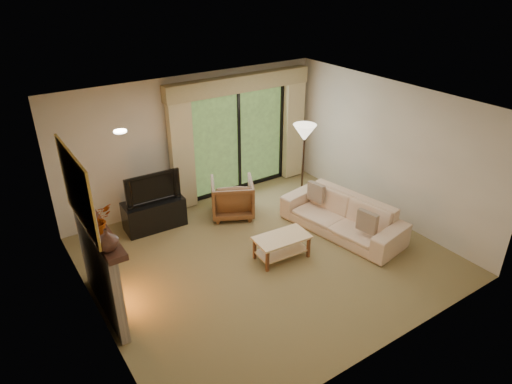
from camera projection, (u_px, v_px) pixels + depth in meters
floor at (266, 257)px, 7.70m from camera, size 5.50×5.50×0.00m
ceiling at (268, 107)px, 6.51m from camera, size 5.50×5.50×0.00m
wall_back at (194, 141)px, 8.95m from camera, size 5.00×0.00×5.00m
wall_front at (391, 268)px, 5.25m from camera, size 5.00×0.00×5.00m
wall_left at (88, 242)px, 5.74m from camera, size 0.00×5.00×5.00m
wall_right at (388, 151)px, 8.47m from camera, size 0.00×5.00×5.00m
fireplace at (100, 270)px, 6.23m from camera, size 0.24×1.70×1.37m
mirror at (77, 189)px, 5.61m from camera, size 0.07×1.45×1.02m
sliding_door at (239, 141)px, 9.50m from camera, size 2.26×0.10×2.16m
curtain_left at (182, 152)px, 8.71m from camera, size 0.45×0.18×2.35m
curtain_right at (293, 126)px, 10.04m from camera, size 0.45×0.18×2.35m
cornice at (240, 83)px, 8.88m from camera, size 3.20×0.24×0.32m
media_console at (154, 214)px, 8.44m from camera, size 1.12×0.54×0.55m
tv at (151, 187)px, 8.18m from camera, size 1.01×0.17×0.58m
armchair at (232, 198)px, 8.81m from camera, size 1.08×1.09×0.74m
sofa at (342, 216)px, 8.26m from camera, size 1.28×2.40×0.66m
pillow_near at (367, 222)px, 7.63m from camera, size 0.16×0.38×0.37m
pillow_far at (316, 192)px, 8.60m from camera, size 0.16×0.37×0.36m
coffee_table at (282, 247)px, 7.58m from camera, size 0.94×0.56×0.41m
floor_lamp at (303, 165)px, 9.03m from camera, size 0.53×0.53×1.68m
vase at (107, 239)px, 5.41m from camera, size 0.28×0.28×0.28m
branches at (96, 220)px, 5.67m from camera, size 0.47×0.43×0.43m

